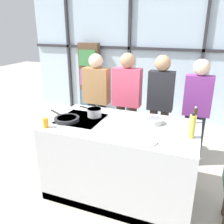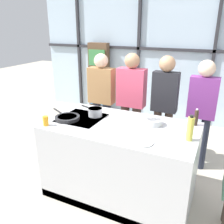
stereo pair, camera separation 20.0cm
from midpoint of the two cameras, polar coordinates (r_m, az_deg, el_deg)
The scene contains 15 objects.
ground_plane at distance 3.22m, azimuth 3.77°, elevation -18.52°, with size 18.00×18.00×0.00m, color #BCB29E.
back_window_wall at distance 5.26m, azimuth 15.76°, elevation 12.80°, with size 6.40×0.10×2.80m.
bookshelf at distance 5.72m, azimuth -2.17°, elevation 8.14°, with size 0.49×0.19×1.64m.
demo_island at distance 2.96m, azimuth 3.94°, elevation -11.46°, with size 1.74×0.96×0.93m.
spectator_far_left at distance 3.92m, azimuth -1.06°, elevation 3.80°, with size 0.42×0.22×1.60m.
spectator_center_left at distance 3.73m, azimuth 6.16°, elevation 3.08°, with size 0.43×0.23×1.63m.
spectator_center_right at distance 3.59m, azimuth 14.03°, elevation 2.26°, with size 0.37×0.23×1.62m.
spectator_far_right at distance 3.55m, azimuth 22.24°, elevation 0.69°, with size 0.38×0.22×1.59m.
frying_pan at distance 2.92m, azimuth -8.83°, elevation -1.35°, with size 0.50×0.34×0.04m.
saucepan at distance 2.98m, azimuth -2.18°, elevation 0.03°, with size 0.33×0.18×0.10m.
white_plate at distance 2.37m, azimuth 9.56°, elevation -7.15°, with size 0.23×0.23×0.01m, color white.
mixing_bowl at distance 2.79m, azimuth 12.00°, elevation -2.32°, with size 0.21×0.21×0.07m.
oil_bottle at distance 2.49m, azimuth 20.50°, elevation -3.80°, with size 0.07×0.07×0.27m.
pepper_grinder at distance 2.89m, azimuth 21.48°, elevation -1.29°, with size 0.05×0.05×0.20m.
juice_glass_near at distance 2.78m, azimuth -13.70°, elevation -2.13°, with size 0.06×0.06×0.11m, color orange.
Camera 2 is at (0.98, -2.32, 2.01)m, focal length 38.00 mm.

